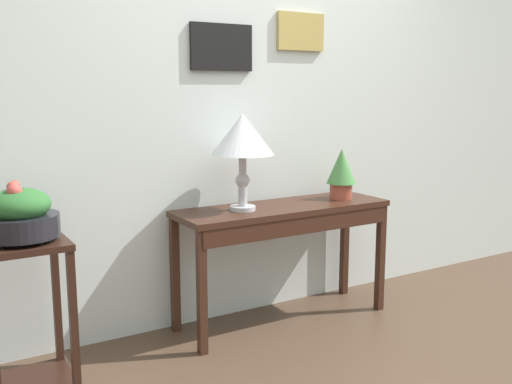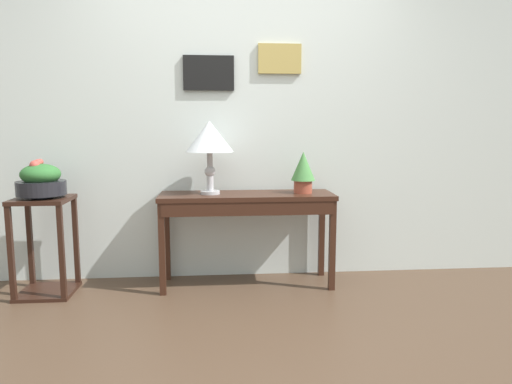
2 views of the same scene
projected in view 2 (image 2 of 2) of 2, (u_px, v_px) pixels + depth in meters
The scene contains 7 objects.
ground_plane at pixel (257, 360), 2.48m from camera, with size 12.00×12.00×0.01m, color #4C3828.
back_wall_with_art at pixel (240, 105), 3.76m from camera, with size 9.00×0.13×2.80m.
console_table at pixel (247, 206), 3.55m from camera, with size 1.32×0.42×0.72m.
table_lamp at pixel (210, 139), 3.48m from camera, with size 0.36×0.36×0.55m.
potted_plant_on_console at pixel (303, 170), 3.57m from camera, with size 0.18×0.18×0.32m.
pedestal_stand_left at pixel (45, 246), 3.41m from camera, with size 0.39×0.39×0.72m.
planter_bowl_wide at pixel (41, 181), 3.34m from camera, with size 0.34×0.34×0.28m.
Camera 2 is at (-0.21, -2.32, 1.22)m, focal length 32.73 mm.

